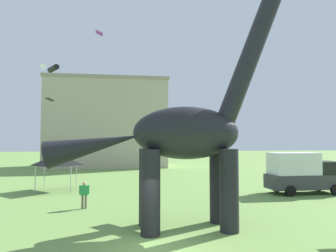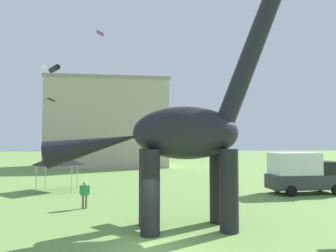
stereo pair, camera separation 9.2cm
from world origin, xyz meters
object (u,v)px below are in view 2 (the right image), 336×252
at_px(person_strolling_adult, 235,190).
at_px(kite_near_low, 51,100).
at_px(kite_near_high, 52,68).
at_px(parked_box_truck, 302,172).
at_px(kite_drifting, 100,33).
at_px(person_vendor_side, 85,192).
at_px(dinosaur_sculpture, 185,133).
at_px(kite_mid_center, 209,129).
at_px(festival_canopy_tent, 58,160).

height_order(person_strolling_adult, kite_near_low, kite_near_low).
xyz_separation_m(person_strolling_adult, kite_near_high, (-14.28, 10.79, 10.26)).
distance_m(parked_box_truck, kite_drifting, 21.54).
bearing_deg(person_vendor_side, kite_drifting, 11.53).
bearing_deg(kite_near_low, parked_box_truck, -28.22).
bearing_deg(parked_box_truck, kite_near_low, 151.07).
distance_m(dinosaur_sculpture, kite_mid_center, 3.46).
height_order(dinosaur_sculpture, parked_box_truck, dinosaur_sculpture).
xyz_separation_m(kite_mid_center, kite_near_high, (-11.92, 13.14, 6.35)).
xyz_separation_m(festival_canopy_tent, kite_near_low, (-2.53, 7.56, 6.09)).
xyz_separation_m(person_strolling_adult, kite_near_low, (-15.28, 14.71, 7.75)).
bearing_deg(person_vendor_side, kite_near_low, 32.16).
relative_size(dinosaur_sculpture, person_vendor_side, 7.52).
distance_m(person_strolling_adult, person_vendor_side, 9.59).
relative_size(parked_box_truck, person_vendor_side, 3.42).
bearing_deg(kite_drifting, kite_near_low, 136.15).
height_order(dinosaur_sculpture, festival_canopy_tent, dinosaur_sculpture).
distance_m(person_strolling_adult, kite_mid_center, 5.13).
xyz_separation_m(parked_box_truck, person_strolling_adult, (-6.63, -2.95, -0.76)).
distance_m(person_vendor_side, festival_canopy_tent, 8.14).
relative_size(dinosaur_sculpture, parked_box_truck, 2.20).
distance_m(person_vendor_side, kite_drifting, 16.31).
xyz_separation_m(parked_box_truck, kite_drifting, (-16.26, 6.33, 12.62)).
distance_m(parked_box_truck, kite_mid_center, 10.90).
relative_size(parked_box_truck, festival_canopy_tent, 1.79).
height_order(dinosaur_sculpture, kite_mid_center, dinosaur_sculpture).
height_order(parked_box_truck, kite_drifting, kite_drifting).
distance_m(person_vendor_side, kite_mid_center, 8.45).
height_order(person_vendor_side, kite_near_high, kite_near_high).
bearing_deg(parked_box_truck, kite_mid_center, -150.17).
bearing_deg(kite_near_high, person_strolling_adult, -37.08).
xyz_separation_m(person_vendor_side, kite_mid_center, (7.23, -2.16, 3.80)).
height_order(festival_canopy_tent, kite_near_high, kite_near_high).
xyz_separation_m(person_vendor_side, kite_near_low, (-5.69, 14.90, 7.64)).
bearing_deg(person_strolling_adult, festival_canopy_tent, -30.86).
xyz_separation_m(dinosaur_sculpture, kite_drifting, (-5.33, 14.47, 9.79)).
relative_size(festival_canopy_tent, kite_mid_center, 1.29).
xyz_separation_m(parked_box_truck, kite_mid_center, (-8.99, -5.30, 3.15)).
relative_size(parked_box_truck, kite_near_low, 4.28).
bearing_deg(person_vendor_side, kite_near_high, 34.38).
bearing_deg(festival_canopy_tent, kite_near_low, 108.48).
height_order(person_strolling_adult, kite_mid_center, kite_mid_center).
height_order(person_vendor_side, festival_canopy_tent, festival_canopy_tent).
bearing_deg(kite_drifting, person_strolling_adult, -43.94).
bearing_deg(kite_near_high, kite_drifting, -17.97).
height_order(parked_box_truck, person_strolling_adult, parked_box_truck).
relative_size(person_strolling_adult, kite_mid_center, 0.60).
bearing_deg(dinosaur_sculpture, festival_canopy_tent, 93.02).
bearing_deg(kite_near_low, kite_near_high, -75.65).
bearing_deg(dinosaur_sculpture, person_strolling_adult, 18.94).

